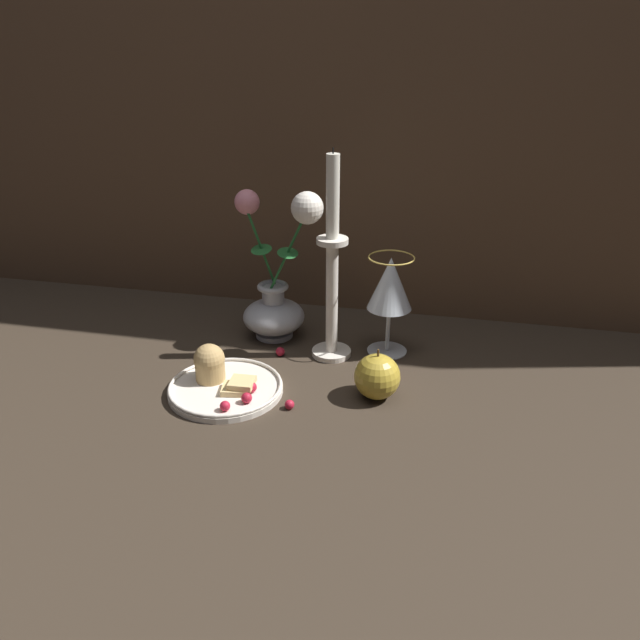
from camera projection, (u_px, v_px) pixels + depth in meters
ground_plane at (313, 372)px, 1.13m from camera, size 2.40×2.40×0.00m
wall_back at (350, 9)px, 1.16m from camera, size 2.40×0.04×1.20m
vase at (276, 292)px, 1.22m from camera, size 0.18×0.12×0.30m
plate_with_pastries at (222, 381)px, 1.07m from camera, size 0.20×0.20×0.08m
wine_glass at (390, 287)px, 1.15m from camera, size 0.09×0.09×0.19m
candlestick at (332, 276)px, 1.13m from camera, size 0.07×0.07×0.39m
apple_beside_vase at (377, 377)px, 1.04m from camera, size 0.08×0.08×0.09m
berry_near_plate at (394, 372)px, 1.11m from camera, size 0.02×0.02×0.02m
berry_front_center at (289, 405)px, 1.02m from camera, size 0.02×0.02×0.02m
berry_by_glass_stem at (280, 352)px, 1.19m from camera, size 0.02×0.02×0.02m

